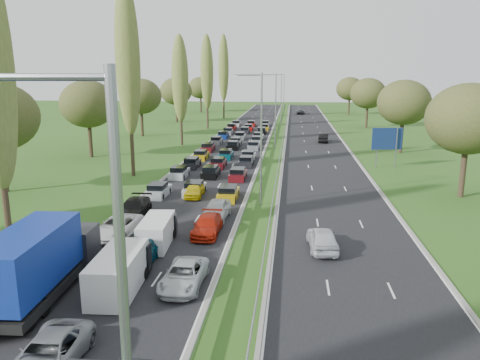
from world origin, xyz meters
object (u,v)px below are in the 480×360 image
(near_car_2, at_px, (118,226))
(near_car_3, at_px, (134,208))
(blue_lorry, at_px, (40,261))
(white_van_rear, at_px, (157,231))
(info_sign, at_px, (33,238))
(white_van_front, at_px, (120,271))
(direction_sign, at_px, (387,140))

(near_car_2, relative_size, near_car_3, 1.01)
(blue_lorry, bearing_deg, white_van_rear, 62.30)
(near_car_3, bearing_deg, near_car_2, -87.12)
(info_sign, bearing_deg, white_van_rear, 24.83)
(white_van_rear, distance_m, info_sign, 8.08)
(white_van_front, bearing_deg, direction_sign, 57.00)
(near_car_3, distance_m, direction_sign, 35.27)
(near_car_3, relative_size, blue_lorry, 0.54)
(direction_sign, bearing_deg, white_van_front, -119.62)
(white_van_rear, height_order, info_sign, info_sign)
(near_car_3, distance_m, white_van_front, 14.00)
(blue_lorry, bearing_deg, info_sign, 120.07)
(white_van_rear, relative_size, direction_sign, 0.93)
(white_van_front, xyz_separation_m, direction_sign, (21.51, 37.84, 2.44))
(blue_lorry, distance_m, direction_sign, 46.71)
(near_car_2, xyz_separation_m, direction_sign, (24.94, 29.20, 2.82))
(near_car_3, relative_size, white_van_front, 0.95)
(blue_lorry, height_order, white_van_front, blue_lorry)
(white_van_front, relative_size, white_van_rear, 1.14)
(white_van_front, height_order, info_sign, white_van_front)
(blue_lorry, bearing_deg, direction_sign, 53.90)
(blue_lorry, relative_size, direction_sign, 1.84)
(near_car_2, height_order, blue_lorry, blue_lorry)
(near_car_2, bearing_deg, direction_sign, 53.75)
(info_sign, bearing_deg, near_car_2, 51.08)
(near_car_2, xyz_separation_m, white_van_rear, (3.46, -1.39, 0.25))
(info_sign, bearing_deg, white_van_front, -27.86)
(near_car_3, height_order, blue_lorry, blue_lorry)
(direction_sign, bearing_deg, info_sign, -130.28)
(near_car_2, height_order, white_van_rear, white_van_rear)
(near_car_2, distance_m, blue_lorry, 10.08)
(blue_lorry, xyz_separation_m, info_sign, (-3.40, 5.20, -0.72))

